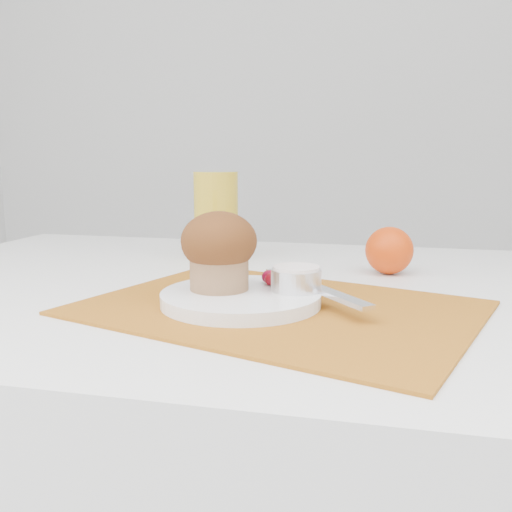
% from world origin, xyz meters
% --- Properties ---
extents(placemat, '(0.53, 0.45, 0.00)m').
position_xyz_m(placemat, '(0.07, -0.07, 0.75)').
color(placemat, '#A35C16').
rests_on(placemat, table).
extents(plate, '(0.21, 0.21, 0.02)m').
position_xyz_m(plate, '(0.02, -0.07, 0.76)').
color(plate, white).
rests_on(plate, placemat).
extents(ramekin, '(0.07, 0.07, 0.03)m').
position_xyz_m(ramekin, '(0.09, -0.05, 0.78)').
color(ramekin, silver).
rests_on(ramekin, plate).
extents(cream, '(0.07, 0.07, 0.01)m').
position_xyz_m(cream, '(0.09, -0.05, 0.80)').
color(cream, white).
rests_on(cream, ramekin).
extents(raspberry_near, '(0.02, 0.02, 0.02)m').
position_xyz_m(raspberry_near, '(0.05, -0.03, 0.78)').
color(raspberry_near, '#58020B').
rests_on(raspberry_near, plate).
extents(raspberry_far, '(0.02, 0.02, 0.02)m').
position_xyz_m(raspberry_far, '(0.05, -0.02, 0.78)').
color(raspberry_far, '#5C0218').
rests_on(raspberry_far, plate).
extents(butter_knife, '(0.16, 0.18, 0.01)m').
position_xyz_m(butter_knife, '(0.11, -0.04, 0.77)').
color(butter_knife, white).
rests_on(butter_knife, plate).
extents(orange, '(0.07, 0.07, 0.07)m').
position_xyz_m(orange, '(0.20, 0.17, 0.79)').
color(orange, '#E34108').
rests_on(orange, table).
extents(juice_glass, '(0.09, 0.09, 0.16)m').
position_xyz_m(juice_glass, '(-0.10, 0.23, 0.83)').
color(juice_glass, gold).
rests_on(juice_glass, table).
extents(muffin, '(0.09, 0.09, 0.10)m').
position_xyz_m(muffin, '(-0.01, -0.07, 0.82)').
color(muffin, '#9D714C').
rests_on(muffin, plate).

